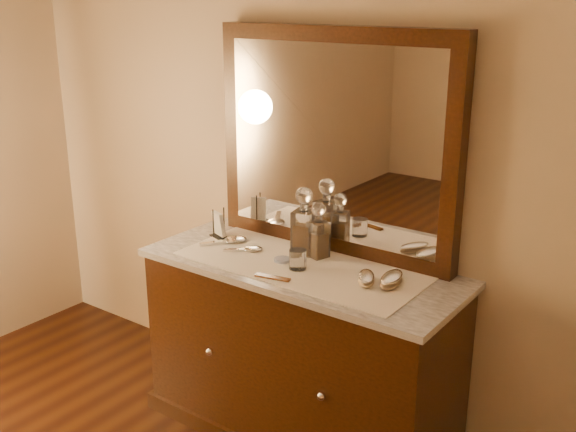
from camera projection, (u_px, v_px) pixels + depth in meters
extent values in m
plane|color=tan|center=(340.00, 130.00, 3.03)|extent=(4.50, 4.50, 0.00)
cube|color=black|center=(301.00, 354.00, 3.11)|extent=(1.40, 0.55, 0.82)
cube|color=black|center=(300.00, 423.00, 3.23)|extent=(1.46, 0.59, 0.08)
sphere|color=silver|center=(210.00, 352.00, 3.05)|extent=(0.04, 0.04, 0.04)
sphere|color=silver|center=(321.00, 396.00, 2.71)|extent=(0.04, 0.04, 0.04)
cube|color=white|center=(301.00, 268.00, 2.98)|extent=(1.44, 0.59, 0.03)
cube|color=black|center=(334.00, 143.00, 3.01)|extent=(1.20, 0.08, 1.00)
cube|color=white|center=(330.00, 144.00, 2.98)|extent=(1.06, 0.01, 0.86)
cube|color=white|center=(299.00, 266.00, 2.96)|extent=(1.10, 0.45, 0.00)
cylinder|color=white|center=(282.00, 260.00, 3.00)|extent=(0.09, 0.09, 0.01)
cube|color=brown|center=(273.00, 277.00, 2.82)|extent=(0.16, 0.06, 0.01)
cube|color=black|center=(219.00, 237.00, 3.31)|extent=(0.11, 0.09, 0.01)
cylinder|color=black|center=(213.00, 224.00, 3.27)|extent=(0.01, 0.01, 0.15)
cylinder|color=black|center=(224.00, 222.00, 3.30)|extent=(0.01, 0.01, 0.15)
cube|color=white|center=(219.00, 224.00, 3.29)|extent=(0.09, 0.06, 0.12)
cube|color=#8C5414|center=(304.00, 238.00, 3.08)|extent=(0.09, 0.09, 0.14)
cube|color=white|center=(304.00, 232.00, 3.07)|extent=(0.11, 0.11, 0.20)
cylinder|color=white|center=(304.00, 208.00, 3.03)|extent=(0.05, 0.05, 0.03)
sphere|color=white|center=(304.00, 196.00, 3.01)|extent=(0.09, 0.09, 0.08)
cube|color=#8C5414|center=(318.00, 245.00, 3.04)|extent=(0.08, 0.08, 0.11)
cube|color=white|center=(318.00, 239.00, 3.03)|extent=(0.10, 0.10, 0.16)
cylinder|color=white|center=(319.00, 219.00, 3.00)|extent=(0.04, 0.04, 0.03)
sphere|color=white|center=(319.00, 209.00, 2.99)|extent=(0.08, 0.08, 0.06)
ellipsoid|color=tan|center=(366.00, 280.00, 2.78)|extent=(0.13, 0.16, 0.02)
ellipsoid|color=silver|center=(366.00, 276.00, 2.77)|extent=(0.13, 0.16, 0.02)
ellipsoid|color=tan|center=(391.00, 282.00, 2.76)|extent=(0.10, 0.18, 0.03)
ellipsoid|color=silver|center=(392.00, 277.00, 2.75)|extent=(0.10, 0.18, 0.03)
ellipsoid|color=silver|center=(235.00, 239.00, 3.24)|extent=(0.13, 0.14, 0.02)
cube|color=silver|center=(215.00, 243.00, 3.20)|extent=(0.10, 0.14, 0.01)
ellipsoid|color=silver|center=(253.00, 249.00, 3.13)|extent=(0.11, 0.11, 0.02)
cube|color=silver|center=(235.00, 250.00, 3.12)|extent=(0.10, 0.09, 0.01)
cylinder|color=white|center=(298.00, 259.00, 2.91)|extent=(0.08, 0.08, 0.09)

